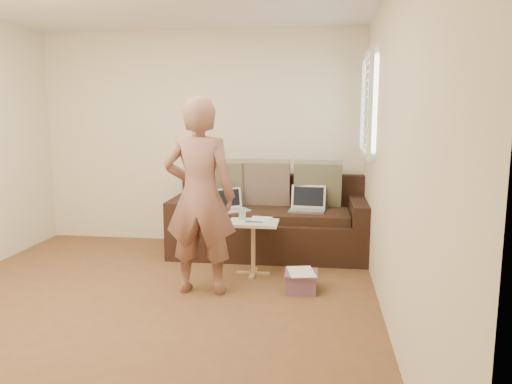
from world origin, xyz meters
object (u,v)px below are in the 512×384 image
drinking_glass (242,214)px  striped_box (301,281)px  person (200,196)px  laptop_white (233,211)px  sofa (269,217)px  laptop_silver (307,211)px  side_table (253,248)px

drinking_glass → striped_box: bearing=-39.0°
person → laptop_white: bearing=-95.1°
sofa → laptop_white: size_ratio=6.46×
person → striped_box: (0.90, 0.13, -0.79)m
laptop_white → drinking_glass: bearing=-108.9°
sofa → striped_box: bearing=-70.3°
laptop_silver → striped_box: (-0.01, -1.12, -0.43)m
side_table → person: bearing=-126.5°
sofa → person: size_ratio=1.24×
person → drinking_glass: size_ratio=14.76×
sofa → laptop_white: (-0.39, -0.14, 0.10)m
person → side_table: (0.40, 0.55, -0.61)m
person → laptop_silver: bearing=-127.1°
laptop_silver → person: bearing=-121.0°
striped_box → laptop_silver: bearing=89.3°
laptop_white → drinking_glass: (0.19, -0.53, 0.08)m
sofa → person: person is taller
laptop_silver → laptop_white: 0.83m
laptop_white → person: (-0.09, -1.16, 0.37)m
side_table → laptop_white: bearing=117.2°
sofa → laptop_silver: (0.43, -0.06, 0.10)m
laptop_silver → side_table: bearing=-120.8°
laptop_white → side_table: laptop_white is taller
sofa → laptop_white: sofa is taller
person → side_table: size_ratio=3.25×
laptop_silver → laptop_white: size_ratio=1.15×
sofa → person: 1.47m
person → striped_box: bearing=-172.8°
side_table → striped_box: bearing=-40.0°
striped_box → laptop_white: bearing=128.3°
sofa → laptop_silver: size_ratio=5.59×
drinking_glass → person: bearing=-114.0°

